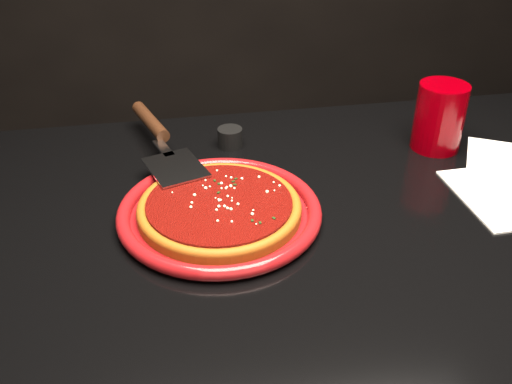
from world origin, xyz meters
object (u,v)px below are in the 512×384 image
(plate, at_px, (220,212))
(cup, at_px, (439,117))
(ramekin, at_px, (230,137))
(pizza_server, at_px, (163,140))

(plate, bearing_deg, cup, 20.56)
(plate, relative_size, ramekin, 6.72)
(pizza_server, distance_m, cup, 0.49)
(ramekin, bearing_deg, pizza_server, -165.30)
(pizza_server, xyz_separation_m, ramekin, (0.12, 0.03, -0.02))
(plate, xyz_separation_m, cup, (0.41, 0.15, 0.05))
(plate, distance_m, pizza_server, 0.21)
(pizza_server, relative_size, ramekin, 7.69)
(pizza_server, relative_size, cup, 2.88)
(cup, xyz_separation_m, ramekin, (-0.36, 0.07, -0.04))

